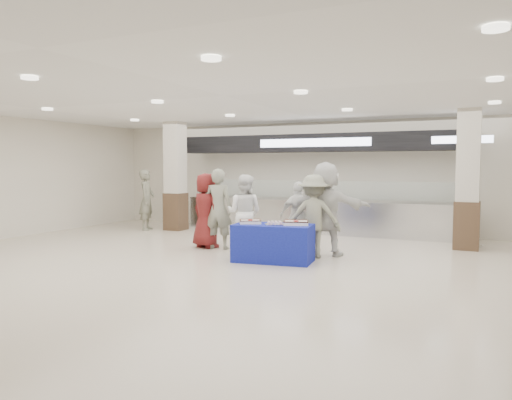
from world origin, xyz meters
The scene contains 15 objects.
ground centered at (0.00, 0.00, 0.00)m, with size 14.00×14.00×0.00m, color beige.
serving_line centered at (0.00, 5.40, 1.16)m, with size 8.70×0.85×2.80m.
column_left centered at (-4.00, 4.20, 1.53)m, with size 0.55×0.55×3.20m.
column_right centered at (4.00, 4.20, 1.53)m, with size 0.55×0.55×3.20m.
display_table centered at (0.59, 0.93, 0.38)m, with size 1.55×0.78×0.75m, color #152295.
sheet_cake_left centered at (0.11, 0.87, 0.80)m, with size 0.53×0.49×0.09m.
sheet_cake_right centered at (1.03, 1.03, 0.80)m, with size 0.58×0.51×0.10m.
cupcake_tray centered at (0.63, 0.92, 0.78)m, with size 0.46×0.42×0.06m.
civilian_maroon centered at (-1.51, 1.82, 0.87)m, with size 0.85×0.55×1.74m, color maroon.
soldier_a centered at (-1.16, 1.78, 0.93)m, with size 0.68×0.44×1.85m, color slate.
chef_tall centered at (-0.52, 1.85, 0.86)m, with size 0.83×0.65×1.72m, color white.
chef_short centered at (0.63, 2.26, 0.78)m, with size 0.92×0.38×1.57m, color white.
soldier_b centered at (1.17, 1.71, 0.87)m, with size 1.12×0.64×1.73m, color slate.
civilian_white centered at (1.32, 2.05, 1.00)m, with size 1.86×0.59×2.00m, color silver.
soldier_bg centered at (-4.78, 3.85, 0.90)m, with size 0.66×0.43×1.80m, color slate.
Camera 1 is at (4.52, -8.12, 1.93)m, focal length 35.00 mm.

